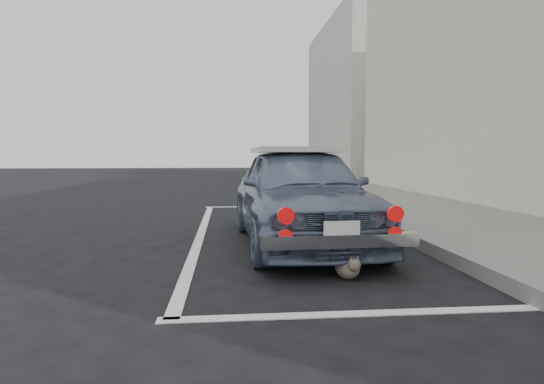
% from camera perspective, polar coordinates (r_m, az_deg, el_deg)
% --- Properties ---
extents(ground, '(80.00, 80.00, 0.00)m').
position_cam_1_polar(ground, '(3.84, 2.21, -12.79)').
color(ground, black).
rests_on(ground, ground).
extents(sidewalk, '(2.80, 40.00, 0.15)m').
position_cam_1_polar(sidewalk, '(6.82, 27.49, -4.98)').
color(sidewalk, slate).
rests_on(sidewalk, ground).
extents(building_far, '(3.50, 10.00, 8.00)m').
position_cam_1_polar(building_far, '(24.77, 10.77, 11.12)').
color(building_far, '#BDB7AB').
rests_on(building_far, ground).
extents(pline_rear, '(3.00, 0.12, 0.01)m').
position_cam_1_polar(pline_rear, '(3.48, 11.84, -14.69)').
color(pline_rear, silver).
rests_on(pline_rear, ground).
extents(pline_front, '(3.00, 0.12, 0.01)m').
position_cam_1_polar(pline_front, '(10.24, 0.09, -1.82)').
color(pline_front, silver).
rests_on(pline_front, ground).
extents(pline_side, '(0.12, 7.00, 0.01)m').
position_cam_1_polar(pline_side, '(6.74, -8.91, -5.23)').
color(pline_side, silver).
rests_on(pline_side, ground).
extents(retro_coupe, '(1.69, 3.88, 1.30)m').
position_cam_1_polar(retro_coupe, '(5.92, 3.51, -0.18)').
color(retro_coupe, slate).
rests_on(retro_coupe, ground).
extents(cat, '(0.26, 0.45, 0.24)m').
position_cam_1_polar(cat, '(4.34, 9.53, -9.30)').
color(cat, brown).
rests_on(cat, ground).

